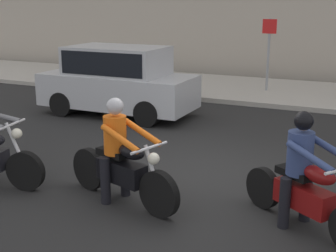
{
  "coord_description": "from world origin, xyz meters",
  "views": [
    {
      "loc": [
        2.77,
        -7.0,
        2.94
      ],
      "look_at": [
        -0.09,
        -0.86,
        1.11
      ],
      "focal_mm": 49.87,
      "sensor_mm": 36.0,
      "label": 1
    }
  ],
  "objects_px": {
    "parked_hatchback_silver": "(118,80)",
    "street_sign_post": "(269,47)",
    "motorcycle_with_rider_denim_blue": "(304,182)",
    "motorcycle_with_rider_orange_stripe": "(121,161)"
  },
  "relations": [
    {
      "from": "motorcycle_with_rider_orange_stripe",
      "to": "street_sign_post",
      "type": "xyz_separation_m",
      "value": [
        0.01,
        9.15,
        0.88
      ]
    },
    {
      "from": "motorcycle_with_rider_denim_blue",
      "to": "street_sign_post",
      "type": "xyz_separation_m",
      "value": [
        -2.59,
        8.86,
        0.88
      ]
    },
    {
      "from": "motorcycle_with_rider_denim_blue",
      "to": "parked_hatchback_silver",
      "type": "distance_m",
      "value": 7.11
    },
    {
      "from": "motorcycle_with_rider_denim_blue",
      "to": "motorcycle_with_rider_orange_stripe",
      "type": "relative_size",
      "value": 0.86
    },
    {
      "from": "motorcycle_with_rider_orange_stripe",
      "to": "street_sign_post",
      "type": "distance_m",
      "value": 9.19
    },
    {
      "from": "motorcycle_with_rider_denim_blue",
      "to": "parked_hatchback_silver",
      "type": "relative_size",
      "value": 0.46
    },
    {
      "from": "motorcycle_with_rider_denim_blue",
      "to": "parked_hatchback_silver",
      "type": "bearing_deg",
      "value": 140.83
    },
    {
      "from": "parked_hatchback_silver",
      "to": "street_sign_post",
      "type": "relative_size",
      "value": 1.78
    },
    {
      "from": "motorcycle_with_rider_orange_stripe",
      "to": "parked_hatchback_silver",
      "type": "height_order",
      "value": "parked_hatchback_silver"
    },
    {
      "from": "motorcycle_with_rider_denim_blue",
      "to": "street_sign_post",
      "type": "bearing_deg",
      "value": 106.3
    }
  ]
}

